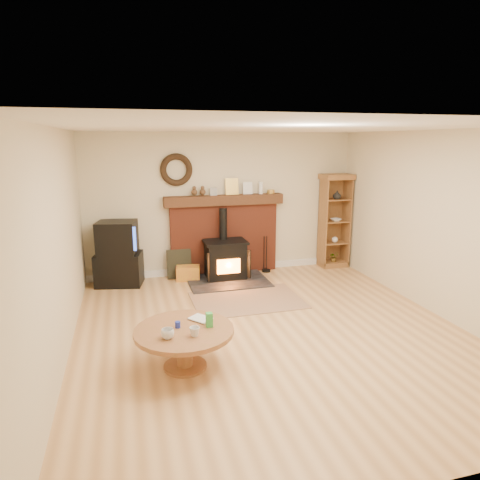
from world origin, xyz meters
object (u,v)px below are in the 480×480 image
object	(u,v)px
tv_unit	(118,255)
curio_cabinet	(334,221)
coffee_table	(184,336)
wood_stove	(226,261)

from	to	relation	value
tv_unit	curio_cabinet	xyz separation A→B (m)	(4.11, 0.08, 0.38)
tv_unit	coffee_table	world-z (taller)	tv_unit
wood_stove	tv_unit	xyz separation A→B (m)	(-1.85, 0.20, 0.19)
wood_stove	coffee_table	xyz separation A→B (m)	(-1.15, -2.90, 0.03)
tv_unit	curio_cabinet	world-z (taller)	curio_cabinet
curio_cabinet	coffee_table	world-z (taller)	curio_cabinet
coffee_table	curio_cabinet	bearing A→B (deg)	43.04
wood_stove	tv_unit	distance (m)	1.87
wood_stove	curio_cabinet	bearing A→B (deg)	7.10
wood_stove	tv_unit	bearing A→B (deg)	173.94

